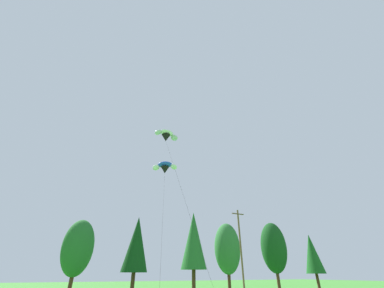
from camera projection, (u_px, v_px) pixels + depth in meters
The scene contains 9 objects.
treeline_tree_d at pixel (78, 247), 37.28m from camera, with size 4.60×4.60×10.36m.
treeline_tree_e at pixel (136, 244), 38.95m from camera, with size 4.05×4.05×11.16m.
treeline_tree_f at pixel (194, 240), 43.80m from camera, with size 4.45×4.45×12.96m.
treeline_tree_g at pixel (227, 248), 47.98m from camera, with size 5.00×5.00×11.85m.
treeline_tree_h at pixel (274, 247), 51.66m from camera, with size 5.22×5.22×12.67m.
treeline_tree_i at pixel (312, 253), 53.43m from camera, with size 3.94×3.94×10.65m.
utility_pole at pixel (241, 248), 36.47m from camera, with size 2.20×0.26×11.73m.
parafoil_kite_high_blue_white at pixel (165, 167), 34.77m from camera, with size 6.03×13.59×15.42m.
parafoil_kite_mid_white at pixel (166, 135), 35.95m from camera, with size 4.04×10.98×19.98m.
Camera 1 is at (-10.66, 3.87, 2.69)m, focal length 22.85 mm.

